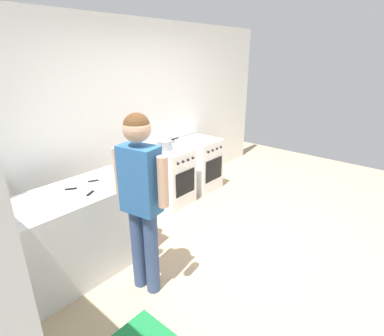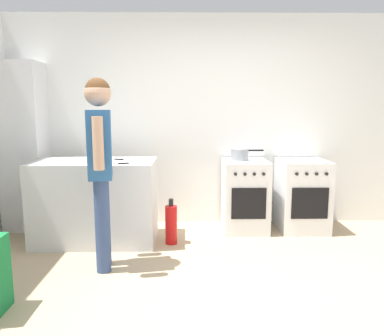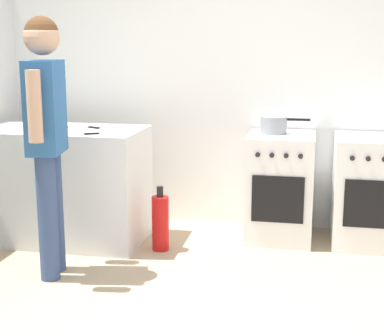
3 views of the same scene
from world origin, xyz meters
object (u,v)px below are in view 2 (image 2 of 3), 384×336
oven_right (302,195)px  knife_chef (131,163)px  knife_bread (89,159)px  person (100,156)px  knife_paring (100,162)px  oven_left (245,195)px  fire_extinguisher (171,224)px  larder_cabinet (24,147)px  knife_utility (115,159)px  pot (240,154)px

oven_right → knife_chef: knife_chef is taller
oven_right → knife_bread: (-2.48, -0.25, 0.48)m
person → knife_paring: bearing=103.6°
person → knife_chef: bearing=69.9°
knife_bread → oven_left: bearing=8.1°
fire_extinguisher → larder_cabinet: larder_cabinet is taller
oven_left → larder_cabinet: larder_cabinet is taller
fire_extinguisher → person: bearing=-133.8°
knife_utility → knife_chef: size_ratio=0.83×
oven_left → knife_paring: bearing=-161.8°
knife_bread → fire_extinguisher: (0.92, -0.22, -0.69)m
pot → knife_utility: pot is taller
knife_utility → knife_paring: size_ratio=1.21×
knife_paring → person: 0.60m
oven_left → pot: 0.50m
person → larder_cabinet: (-1.18, 1.20, -0.04)m
knife_bread → person: size_ratio=0.18×
pot → knife_paring: size_ratio=1.99×
pot → knife_paring: pot is taller
oven_left → knife_paring: 1.76m
oven_left → fire_extinguisher: bearing=-151.2°
oven_right → knife_paring: size_ratio=4.33×
knife_utility → larder_cabinet: (-1.15, 0.38, 0.10)m
oven_right → pot: pot is taller
oven_right → knife_bread: bearing=-174.2°
knife_utility → knife_paring: bearing=-112.7°
pot → knife_bread: (-1.72, -0.28, -0.01)m
fire_extinguisher → larder_cabinet: size_ratio=0.25×
oven_left → knife_utility: size_ratio=3.58×
oven_left → person: person is taller
oven_right → larder_cabinet: bearing=178.3°
knife_utility → knife_paring: same height
pot → fire_extinguisher: bearing=-147.7°
knife_paring → oven_right: bearing=12.9°
knife_utility → person: 0.84m
pot → person: bearing=-141.1°
oven_left → knife_utility: bearing=-169.6°
knife_utility → knife_paring: 0.27m
oven_left → oven_right: same height
pot → knife_bread: pot is taller
oven_left → larder_cabinet: bearing=177.8°
oven_left → pot: pot is taller
pot → knife_paring: 1.64m
oven_left → knife_chef: bearing=-156.0°
oven_left → knife_bread: 1.87m
knife_bread → knife_paring: same height
pot → larder_cabinet: (-2.58, 0.07, 0.08)m
knife_bread → knife_paring: bearing=-55.9°
pot → knife_chef: bearing=-153.7°
knife_paring → larder_cabinet: larder_cabinet is taller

